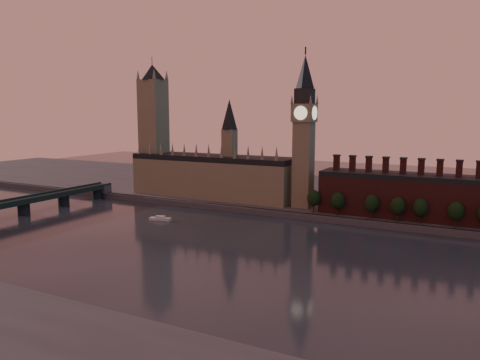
{
  "coord_description": "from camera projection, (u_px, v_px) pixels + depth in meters",
  "views": [
    {
      "loc": [
        117.89,
        -189.63,
        68.27
      ],
      "look_at": [
        -9.85,
        55.0,
        28.36
      ],
      "focal_mm": 35.0,
      "sensor_mm": 36.0,
      "label": 1
    }
  ],
  "objects": [
    {
      "name": "embankment_tree_5",
      "position": [
        456.0,
        211.0,
        262.48
      ],
      "size": [
        8.6,
        8.6,
        14.88
      ],
      "color": "black",
      "rests_on": "north_bank"
    },
    {
      "name": "embankment_tree_2",
      "position": [
        372.0,
        203.0,
        284.04
      ],
      "size": [
        8.6,
        8.6,
        14.88
      ],
      "color": "black",
      "rests_on": "north_bank"
    },
    {
      "name": "embankment_tree_1",
      "position": [
        338.0,
        201.0,
        293.52
      ],
      "size": [
        8.6,
        8.6,
        14.88
      ],
      "color": "black",
      "rests_on": "north_bank"
    },
    {
      "name": "embankment_tree_4",
      "position": [
        420.0,
        208.0,
        271.83
      ],
      "size": [
        8.6,
        8.6,
        14.88
      ],
      "color": "black",
      "rests_on": "north_bank"
    },
    {
      "name": "victoria_tower",
      "position": [
        154.0,
        124.0,
        377.55
      ],
      "size": [
        24.0,
        24.0,
        108.0
      ],
      "color": "#7C7358",
      "rests_on": "north_bank"
    },
    {
      "name": "embankment_tree_0",
      "position": [
        314.0,
        198.0,
        301.43
      ],
      "size": [
        8.6,
        8.6,
        14.88
      ],
      "color": "black",
      "rests_on": "north_bank"
    },
    {
      "name": "north_bank",
      "position": [
        319.0,
        193.0,
        386.06
      ],
      "size": [
        900.0,
        182.0,
        4.0
      ],
      "color": "#4B4B50",
      "rests_on": "ground"
    },
    {
      "name": "big_ben",
      "position": [
        304.0,
        130.0,
        313.93
      ],
      "size": [
        15.0,
        15.0,
        107.0
      ],
      "color": "#7C7358",
      "rests_on": "north_bank"
    },
    {
      "name": "chimney_block",
      "position": [
        411.0,
        195.0,
        287.45
      ],
      "size": [
        110.0,
        25.0,
        37.0
      ],
      "color": "#51221F",
      "rests_on": "north_bank"
    },
    {
      "name": "river_boat",
      "position": [
        160.0,
        218.0,
        298.97
      ],
      "size": [
        14.45,
        7.21,
        2.78
      ],
      "rotation": [
        0.0,
        0.0,
        0.24
      ],
      "color": "silver",
      "rests_on": "ground"
    },
    {
      "name": "palace_of_westminster",
      "position": [
        213.0,
        174.0,
        357.37
      ],
      "size": [
        130.0,
        30.3,
        74.0
      ],
      "color": "#7C7358",
      "rests_on": "north_bank"
    },
    {
      "name": "embankment_tree_3",
      "position": [
        398.0,
        206.0,
        276.4
      ],
      "size": [
        8.6,
        8.6,
        14.88
      ],
      "color": "black",
      "rests_on": "north_bank"
    },
    {
      "name": "ground",
      "position": [
        206.0,
        252.0,
        230.15
      ],
      "size": [
        900.0,
        900.0,
        0.0
      ],
      "primitive_type": "plane",
      "color": "black",
      "rests_on": "ground"
    }
  ]
}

